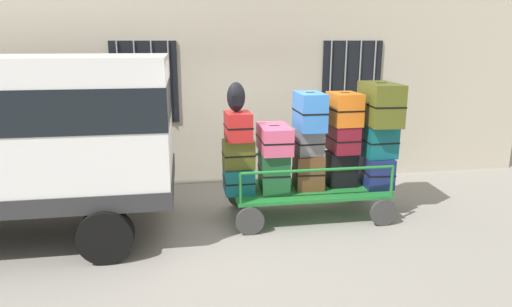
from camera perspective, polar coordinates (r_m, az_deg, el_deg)
ground_plane at (r=7.12m, az=0.51°, el=-8.57°), size 40.00×40.00×0.00m
building_wall at (r=8.79m, az=-2.00°, el=12.51°), size 12.00×0.38×5.00m
luggage_cart at (r=7.25m, az=6.61°, el=-4.95°), size 2.48×1.24×0.47m
cart_railing at (r=7.11m, az=6.72°, el=-1.40°), size 2.36×1.11×0.47m
suitcase_left_bottom at (r=6.98m, az=-2.26°, el=-3.27°), size 0.46×0.59×0.39m
suitcase_left_middle at (r=6.83m, az=-2.25°, el=-0.05°), size 0.48×0.39×0.43m
suitcase_left_top at (r=6.74m, az=-2.30°, el=3.51°), size 0.40×0.53×0.43m
suitcase_midleft_bottom at (r=7.04m, az=2.24°, el=-2.15°), size 0.47×0.76×0.62m
suitcase_midleft_middle at (r=6.88m, az=2.33°, el=1.91°), size 0.47×0.82×0.41m
suitcase_center_bottom at (r=7.16m, az=6.65°, el=-2.27°), size 0.46×0.51×0.55m
suitcase_center_middle at (r=7.02m, az=6.81°, el=1.38°), size 0.42×0.33×0.40m
suitcase_center_top at (r=6.96m, az=6.85°, el=5.37°), size 0.40×0.69×0.58m
suitcase_midright_bottom at (r=7.35m, az=10.81°, el=-1.91°), size 0.47×0.34×0.57m
suitcase_midright_middle at (r=7.22m, az=11.00°, el=1.91°), size 0.41×0.57×0.43m
suitcase_midright_top at (r=7.14m, az=11.17°, el=5.59°), size 0.46×0.61×0.51m
suitcase_right_bottom at (r=7.56m, az=14.77°, el=-1.97°), size 0.47×0.83×0.49m
suitcase_right_middle at (r=7.42m, az=15.09°, el=1.72°), size 0.49×0.65×0.52m
suitcase_right_top at (r=7.29m, az=15.51°, el=6.13°), size 0.55×0.97×0.65m
backpack at (r=6.67m, az=-2.55°, el=7.18°), size 0.27×0.22×0.44m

